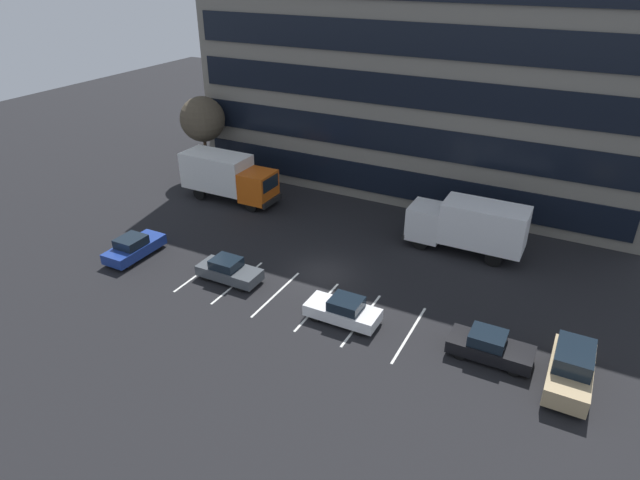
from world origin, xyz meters
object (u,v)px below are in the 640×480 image
Objects in this scene: box_truck_white at (468,225)px; sedan_black at (490,347)px; bare_tree at (203,119)px; box_truck_orange at (227,175)px; sedan_white at (343,310)px; sedan_charcoal at (229,270)px; sedan_navy at (134,247)px; suv_tan at (571,369)px.

box_truck_white is 1.90× the size of sedan_black.
sedan_black is 31.57m from bare_tree.
bare_tree is at bearing 154.39° from sedan_black.
box_truck_orange reaches higher than sedan_black.
box_truck_orange is 19.03m from sedan_white.
box_truck_white is at bearing 40.78° from sedan_charcoal.
sedan_navy reaches higher than sedan_black.
bare_tree is at bearing 108.92° from sedan_navy.
box_truck_white is 1.76× the size of suv_tan.
suv_tan is at bearing 0.69° from sedan_navy.
sedan_navy is (0.09, -10.78, -1.40)m from box_truck_orange.
sedan_charcoal is at bearing -179.96° from sedan_black.
sedan_black is at bearing 176.56° from suv_tan.
sedan_charcoal is 8.17m from sedan_white.
sedan_navy reaches higher than sedan_white.
sedan_white is (-7.83, -0.58, -0.00)m from sedan_black.
sedan_black reaches higher than sedan_white.
sedan_navy is (-23.34, -0.55, 0.02)m from sedan_black.
bare_tree reaches higher than suv_tan.
suv_tan is 1.08× the size of sedan_black.
box_truck_orange is 12.74m from sedan_charcoal.
box_truck_white is (19.57, 0.22, -0.06)m from box_truck_orange.
sedan_white is at bearing -3.98° from sedan_charcoal.
sedan_navy is at bearing -175.79° from sedan_charcoal.
box_truck_orange reaches higher than sedan_white.
sedan_navy reaches higher than sedan_charcoal.
sedan_black is 7.85m from sedan_white.
sedan_navy is at bearing -179.31° from suv_tan.
sedan_black is at bearing -69.72° from box_truck_white.
box_truck_orange is at bearing 156.42° from sedan_black.
box_truck_orange is 25.61m from sedan_black.
box_truck_white is 11.80m from sedan_white.
sedan_navy is (-19.48, -11.00, -1.34)m from box_truck_white.
box_truck_orange is 1.91× the size of sedan_navy.
box_truck_white is 1.08× the size of bare_tree.
sedan_charcoal is 0.91× the size of suv_tan.
box_truck_orange reaches higher than suv_tan.
sedan_charcoal is at bearing 176.02° from sedan_white.
box_truck_white is 11.22m from sedan_black.
suv_tan is (27.19, -10.45, -1.14)m from box_truck_orange.
sedan_navy is 15.51m from sedan_white.
suv_tan is 3.77m from sedan_black.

